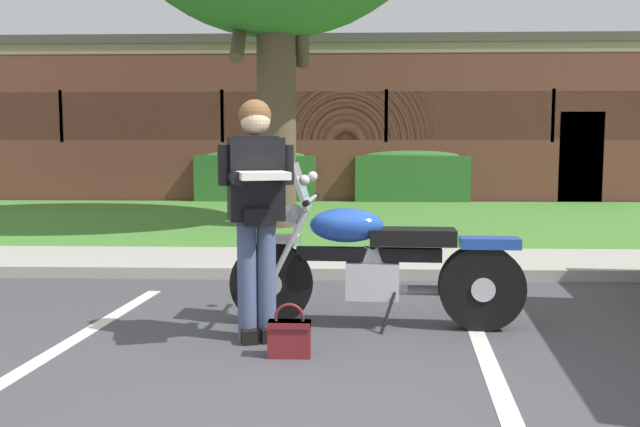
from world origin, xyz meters
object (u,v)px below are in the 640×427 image
Objects in this scene: motorcycle at (386,264)px; handbag at (289,335)px; hedge_left at (256,175)px; hedge_center_left at (411,175)px; rider_person at (257,200)px; brick_building at (376,125)px.

motorcycle is 1.08m from handbag.
hedge_center_left is at bearing 0.00° from hedge_left.
motorcycle is 1.14m from rider_person.
handbag is (0.26, -0.37, -0.86)m from rider_person.
brick_building reaches higher than motorcycle.
hedge_center_left is 0.12× the size of brick_building.
rider_person is 11.57m from hedge_center_left.
motorcycle reaches higher than hedge_left.
hedge_left is at bearing 97.36° from rider_person.
hedge_center_left is at bearing -83.35° from brick_building.
rider_person reaches higher than handbag.
motorcycle is 11.22m from hedge_left.
brick_building is at bearing 85.65° from handbag.
motorcycle reaches higher than handbag.
hedge_center_left is 5.32m from brick_building.
rider_person is 0.65× the size of hedge_center_left.
hedge_left is at bearing 98.36° from handbag.
hedge_left is 0.12× the size of brick_building.
hedge_left is (-2.40, 10.96, 0.16)m from motorcycle.
motorcycle is 16.17m from brick_building.
rider_person reaches higher than motorcycle.
hedge_center_left is at bearing 79.34° from rider_person.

